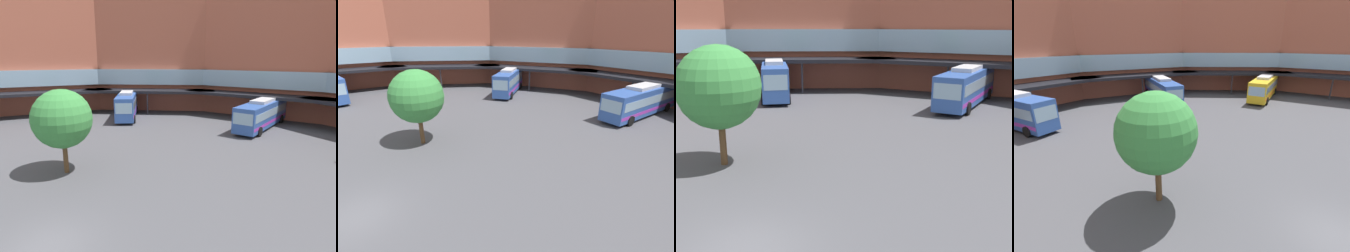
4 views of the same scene
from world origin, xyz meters
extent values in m
plane|color=#47474C|center=(0.00, 0.00, 0.00)|extent=(125.76, 125.76, 0.00)
cube|color=#AD5942|center=(35.66, 12.78, 8.71)|extent=(12.54, 21.27, 17.41)
cube|color=#8CADC6|center=(35.10, 12.57, 5.57)|extent=(12.08, 19.43, 2.44)
cube|color=black|center=(30.95, 11.09, 3.48)|extent=(10.66, 20.60, 0.40)
cylinder|color=#2D2D33|center=(29.45, 10.55, 1.74)|extent=(0.20, 0.20, 3.48)
cube|color=#AD5942|center=(25.43, 28.07, 8.71)|extent=(19.18, 18.18, 17.41)
cube|color=#8CADC6|center=(25.03, 27.63, 5.57)|extent=(17.83, 16.98, 2.44)
cube|color=black|center=(22.08, 24.37, 3.48)|extent=(17.84, 16.69, 0.40)
cylinder|color=#2D2D33|center=(21.00, 23.18, 1.74)|extent=(0.20, 0.20, 3.48)
cube|color=#AD5942|center=(9.20, 36.75, 8.71)|extent=(21.29, 10.79, 17.41)
cube|color=#8CADC6|center=(9.06, 36.16, 5.57)|extent=(19.37, 10.52, 2.44)
cube|color=black|center=(7.99, 31.90, 3.48)|extent=(20.81, 8.85, 0.40)
cylinder|color=#2D2D33|center=(7.60, 30.34, 1.74)|extent=(0.20, 0.20, 3.48)
cube|color=black|center=(-7.99, 31.90, 3.48)|extent=(20.81, 8.85, 0.40)
cylinder|color=#2D2D33|center=(-7.60, 30.34, 1.74)|extent=(0.20, 0.20, 3.48)
cube|color=gold|center=(22.61, 17.97, 1.81)|extent=(11.72, 6.61, 2.92)
cube|color=#8CADC6|center=(22.61, 17.97, 2.16)|extent=(11.09, 6.40, 0.93)
cube|color=orange|center=(22.61, 17.97, 0.99)|extent=(11.51, 6.55, 0.35)
cube|color=#8CADC6|center=(17.27, 15.87, 2.16)|extent=(0.93, 2.14, 1.28)
cube|color=#B2B2B7|center=(22.61, 17.97, 3.45)|extent=(4.54, 3.19, 0.36)
cylinder|color=black|center=(19.41, 15.34, 0.55)|extent=(1.13, 0.68, 1.10)
cylinder|color=black|center=(18.48, 17.72, 0.55)|extent=(1.13, 0.68, 1.10)
cylinder|color=black|center=(26.74, 18.22, 0.55)|extent=(1.13, 0.68, 1.10)
cylinder|color=black|center=(25.81, 20.60, 0.55)|extent=(1.13, 0.68, 1.10)
cube|color=#2D519E|center=(9.20, 27.38, 1.80)|extent=(6.32, 12.45, 2.91)
cube|color=#8CADC6|center=(9.20, 27.38, 2.15)|extent=(6.13, 11.77, 0.93)
cube|color=purple|center=(9.20, 27.38, 0.99)|extent=(6.26, 12.23, 0.35)
cube|color=#8CADC6|center=(7.28, 21.60, 2.15)|extent=(2.18, 0.83, 1.28)
cube|color=#B2B2B7|center=(9.20, 27.38, 3.44)|extent=(3.10, 4.76, 0.36)
cylinder|color=black|center=(9.10, 23.01, 0.55)|extent=(0.63, 1.14, 1.10)
cylinder|color=black|center=(6.67, 23.82, 0.55)|extent=(0.63, 1.14, 1.10)
cylinder|color=black|center=(11.74, 30.93, 0.55)|extent=(0.63, 1.14, 1.10)
cylinder|color=black|center=(9.31, 31.74, 0.55)|extent=(0.63, 1.14, 1.10)
cube|color=#2D519E|center=(-9.53, 27.26, 1.92)|extent=(6.13, 10.46, 3.15)
cube|color=#8CADC6|center=(-9.53, 27.26, 2.30)|extent=(5.94, 9.91, 1.01)
cube|color=purple|center=(-9.53, 27.26, 1.04)|extent=(6.07, 10.28, 0.38)
cube|color=#8CADC6|center=(-7.61, 22.53, 2.30)|extent=(2.02, 0.91, 1.38)
cylinder|color=black|center=(-7.09, 24.47, 0.55)|extent=(0.69, 1.13, 1.10)
cylinder|color=black|center=(-9.33, 23.56, 0.55)|extent=(0.69, 1.13, 1.10)
cylinder|color=black|center=(-9.73, 30.97, 0.55)|extent=(0.69, 1.13, 1.10)
cylinder|color=brown|center=(-4.89, 7.68, 1.51)|extent=(0.36, 0.36, 3.01)
sphere|color=#38843D|center=(-4.89, 7.68, 4.23)|extent=(4.42, 4.42, 4.42)
camera|label=1|loc=(9.02, -8.92, 8.66)|focal=29.84mm
camera|label=2|loc=(12.40, -3.48, 9.19)|focal=25.57mm
camera|label=3|loc=(5.77, -11.39, 7.45)|focal=43.32mm
camera|label=4|loc=(-11.06, -1.81, 8.77)|focal=24.61mm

